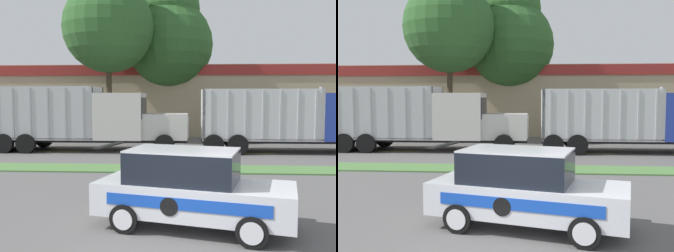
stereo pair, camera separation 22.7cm
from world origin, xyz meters
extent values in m
cube|color=#517F42|center=(0.00, 9.33, 0.03)|extent=(120.00, 1.79, 0.06)
cube|color=yellow|center=(-6.88, 14.23, 0.00)|extent=(2.40, 0.14, 0.01)
cube|color=yellow|center=(-1.48, 14.23, 0.00)|extent=(2.40, 0.14, 0.01)
cube|color=yellow|center=(3.92, 14.23, 0.00)|extent=(2.40, 0.14, 0.01)
cube|color=black|center=(6.77, 14.88, 0.64)|extent=(11.30, 1.40, 0.18)
cylinder|color=silver|center=(7.38, 14.06, 2.81)|extent=(0.14, 0.14, 1.60)
cube|color=silver|center=(4.30, 14.88, 0.79)|extent=(6.36, 2.55, 0.12)
cube|color=silver|center=(7.40, 14.88, 2.15)|extent=(0.16, 2.55, 2.73)
cube|color=silver|center=(1.20, 14.88, 2.15)|extent=(0.16, 2.55, 2.73)
cube|color=silver|center=(4.30, 13.69, 2.15)|extent=(6.36, 0.16, 2.73)
cube|color=silver|center=(4.30, 16.08, 2.15)|extent=(6.36, 0.16, 2.73)
cube|color=#B2B2B7|center=(1.58, 13.59, 2.15)|extent=(0.10, 0.04, 2.59)
cube|color=#B2B2B7|center=(2.49, 13.59, 2.15)|extent=(0.10, 0.04, 2.59)
cube|color=#B2B2B7|center=(3.39, 13.59, 2.15)|extent=(0.10, 0.04, 2.59)
cube|color=#B2B2B7|center=(4.30, 13.59, 2.15)|extent=(0.10, 0.04, 2.59)
cube|color=#B2B2B7|center=(5.21, 13.59, 2.15)|extent=(0.10, 0.04, 2.59)
cube|color=#B2B2B7|center=(6.12, 13.59, 2.15)|extent=(0.10, 0.04, 2.59)
cube|color=#B2B2B7|center=(7.03, 13.59, 2.15)|extent=(0.10, 0.04, 2.59)
cylinder|color=black|center=(1.72, 13.63, 0.55)|extent=(1.10, 0.30, 1.10)
cylinder|color=black|center=(1.72, 16.14, 0.55)|extent=(1.10, 0.30, 1.10)
cylinder|color=black|center=(3.00, 13.63, 0.55)|extent=(1.10, 0.30, 1.10)
cylinder|color=black|center=(3.00, 16.14, 0.55)|extent=(1.10, 0.30, 1.10)
cube|color=black|center=(-5.65, 14.89, 0.63)|extent=(11.94, 1.43, 0.18)
cube|color=silver|center=(-0.92, 14.89, 1.43)|extent=(2.49, 2.13, 1.42)
cube|color=#B7B7BC|center=(0.35, 14.89, 1.43)|extent=(0.06, 1.82, 1.21)
cube|color=silver|center=(-3.48, 14.89, 2.01)|extent=(2.64, 2.60, 2.59)
cube|color=black|center=(-2.14, 14.89, 2.46)|extent=(0.04, 2.21, 1.17)
cylinder|color=silver|center=(-4.90, 14.04, 2.83)|extent=(0.14, 0.14, 1.63)
cube|color=#B7B7BC|center=(-8.21, 14.89, 0.78)|extent=(6.82, 2.60, 0.12)
cube|color=#B7B7BC|center=(-4.88, 14.89, 2.22)|extent=(0.16, 2.60, 2.89)
cube|color=#B7B7BC|center=(-8.21, 13.67, 2.22)|extent=(6.82, 0.16, 2.89)
cube|color=#B7B7BC|center=(-8.21, 16.11, 2.22)|extent=(6.82, 0.16, 2.89)
cube|color=#A3A3A8|center=(-9.19, 13.57, 2.22)|extent=(0.10, 0.04, 2.74)
cube|color=#A3A3A8|center=(-8.21, 13.57, 2.22)|extent=(0.10, 0.04, 2.74)
cube|color=#A3A3A8|center=(-7.24, 13.57, 2.22)|extent=(0.10, 0.04, 2.74)
cube|color=#A3A3A8|center=(-6.26, 13.57, 2.22)|extent=(0.10, 0.04, 2.74)
cube|color=#A3A3A8|center=(-5.29, 13.57, 2.22)|extent=(0.10, 0.04, 2.74)
cylinder|color=black|center=(-0.92, 13.61, 0.54)|extent=(1.07, 0.30, 1.07)
cylinder|color=black|center=(-0.92, 16.17, 0.54)|extent=(1.07, 0.30, 1.07)
cylinder|color=black|center=(-11.02, 16.17, 0.54)|extent=(1.07, 0.30, 1.07)
cylinder|color=black|center=(-9.77, 13.61, 0.54)|extent=(1.07, 0.30, 1.07)
cylinder|color=black|center=(-9.77, 16.17, 0.54)|extent=(1.07, 0.30, 1.07)
cylinder|color=black|center=(-8.52, 13.61, 0.54)|extent=(1.07, 0.30, 1.07)
cylinder|color=black|center=(-8.52, 16.17, 0.54)|extent=(1.07, 0.30, 1.07)
cube|color=silver|center=(0.55, 2.23, 0.70)|extent=(4.76, 2.77, 0.74)
cube|color=black|center=(0.29, 2.30, 1.42)|extent=(2.76, 2.07, 0.71)
cube|color=silver|center=(0.29, 2.30, 1.80)|extent=(2.76, 2.07, 0.04)
cube|color=black|center=(-1.52, 2.76, 1.84)|extent=(0.53, 1.37, 0.03)
cube|color=blue|center=(0.33, 1.39, 0.77)|extent=(3.47, 0.91, 0.26)
cylinder|color=black|center=(0.01, 1.47, 0.70)|extent=(0.39, 0.11, 0.40)
cylinder|color=black|center=(1.69, 1.09, 0.33)|extent=(0.69, 0.36, 0.66)
cylinder|color=silver|center=(1.66, 0.99, 0.33)|extent=(0.45, 0.13, 0.46)
cylinder|color=black|center=(2.09, 2.67, 0.33)|extent=(0.69, 0.36, 0.66)
cylinder|color=silver|center=(2.12, 2.77, 0.33)|extent=(0.45, 0.13, 0.46)
cylinder|color=black|center=(-1.00, 1.79, 0.33)|extent=(0.69, 0.36, 0.66)
cylinder|color=silver|center=(-1.03, 1.68, 0.33)|extent=(0.45, 0.13, 0.46)
cylinder|color=black|center=(-0.59, 3.36, 0.33)|extent=(0.69, 0.36, 0.66)
cylinder|color=silver|center=(-0.57, 3.47, 0.33)|extent=(0.45, 0.13, 0.46)
cube|color=tan|center=(-1.60, 29.07, 2.84)|extent=(39.66, 12.00, 5.67)
cube|color=maroon|center=(-1.60, 23.02, 5.22)|extent=(37.68, 0.10, 0.80)
cylinder|color=#473828|center=(-1.21, 23.99, 2.71)|extent=(0.50, 0.50, 5.41)
sphere|color=#2D5B28|center=(-1.21, 23.99, 7.33)|extent=(6.98, 6.98, 6.98)
sphere|color=#2D5B28|center=(-1.21, 23.99, 10.12)|extent=(4.89, 4.89, 4.89)
cylinder|color=#473828|center=(-5.26, 20.02, 3.12)|extent=(0.40, 0.40, 6.24)
sphere|color=#2D5B28|center=(-5.26, 20.02, 8.00)|extent=(6.39, 6.39, 6.39)
camera|label=1|loc=(0.43, -6.26, 2.97)|focal=40.00mm
camera|label=2|loc=(0.66, -6.24, 2.97)|focal=40.00mm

